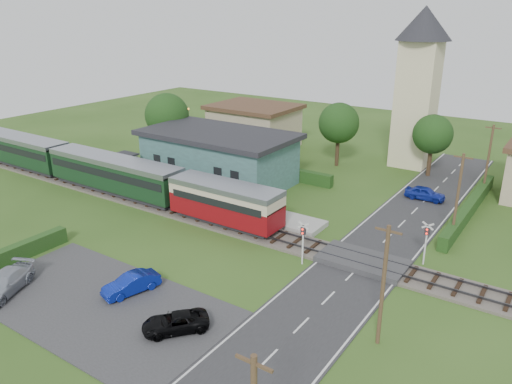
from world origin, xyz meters
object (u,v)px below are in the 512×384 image
Objects in this scene: equipment_hut at (125,166)px; car_park_blue at (131,284)px; train at (93,168)px; crossing_signal_near at (303,237)px; car_park_dark at (175,322)px; pedestrian_near at (233,201)px; pedestrian_far at (127,173)px; car_on_road at (425,193)px; house_west at (254,125)px; crossing_signal_far at (426,237)px; car_park_silver at (4,283)px; station_building at (219,156)px; church_tower at (419,76)px.

equipment_hut is 23.00m from car_park_blue.
train is 25.55m from crossing_signal_near.
crossing_signal_near is 12.02m from car_park_blue.
car_park_dark is 17.63m from pedestrian_near.
train is 3.47m from pedestrian_far.
car_on_road is (28.91, 15.38, -1.49)m from train.
house_west is 35.26m from crossing_signal_far.
crossing_signal_far is 30.80m from pedestrian_far.
train reaches higher than pedestrian_far.
crossing_signal_far is at bearing -88.45° from pedestrian_far.
crossing_signal_far reaches higher than pedestrian_far.
car_on_road is (-3.72, 12.99, -1.46)m from crossing_signal_far.
car_park_blue is at bearing -129.62° from pedestrian_far.
car_on_road is at bearing 118.85° from car_park_dark.
train is 11.61× the size of car_on_road.
car_park_silver is (-6.69, -4.53, 0.06)m from car_park_blue.
pedestrian_near is at bearing -60.36° from house_west.
house_west is (3.00, 19.80, 1.04)m from equipment_hut.
equipment_hut is at bearing 154.67° from car_park_blue.
car_park_dark is (14.36, -22.39, -2.09)m from station_building.
equipment_hut is 1.04m from pedestrian_far.
train is at bearing 101.40° from car_park_silver.
car_park_blue is at bearing 156.71° from car_on_road.
car_park_blue is at bearing -41.31° from equipment_hut.
pedestrian_near is (15.72, 2.46, -0.96)m from train.
pedestrian_far is (-23.59, 5.20, -0.89)m from crossing_signal_near.
car_on_road is 18.48m from pedestrian_near.
car_park_blue is at bearing 10.41° from car_park_silver.
church_tower is at bearing -90.85° from pedestrian_near.
station_building is at bearing 72.03° from car_park_silver.
equipment_hut is at bearing -176.89° from car_park_dark.
train is at bearing 27.48° from pedestrian_near.
station_building is at bearing 145.19° from crossing_signal_near.
church_tower is 1.63× the size of house_west.
car_park_dark is (-2.04, -10.99, -1.54)m from crossing_signal_near.
equipment_hut is at bearing 65.59° from pedestrian_far.
crossing_signal_near reaches higher than car_on_road.
car_park_silver is 2.91× the size of pedestrian_far.
station_building reaches higher than crossing_signal_near.
pedestrian_near reaches higher than car_park_silver.
church_tower is 5.37× the size of crossing_signal_far.
crossing_signal_near reaches higher than pedestrian_far.
house_west reaches higher than car_park_silver.
house_west is 2.91× the size of car_park_blue.
car_park_dark is (11.80, 3.10, -0.15)m from car_park_silver.
crossing_signal_near is 2.05× the size of pedestrian_far.
crossing_signal_near and crossing_signal_far have the same top height.
crossing_signal_near is 19.80m from car_park_silver.
car_on_road is 0.80× the size of car_park_silver.
pedestrian_far is (-9.75, 19.29, 0.49)m from car_park_silver.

